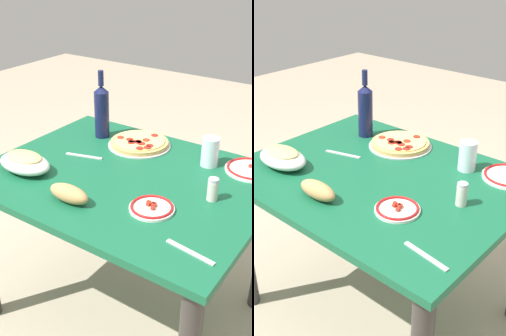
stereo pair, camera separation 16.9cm
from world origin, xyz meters
The scene contains 12 objects.
ground_plane centered at (0.00, 0.00, 0.00)m, with size 8.00×8.00×0.00m, color tan.
dining_table centered at (0.00, 0.00, 0.60)m, with size 1.12×0.88×0.73m.
pepperoni_pizza centered at (0.11, -0.27, 0.74)m, with size 0.29×0.29×0.03m.
baked_pasta_dish centered at (0.36, 0.21, 0.77)m, with size 0.24×0.15×0.08m.
wine_bottle centered at (0.32, -0.26, 0.86)m, with size 0.07×0.07×0.32m.
water_glass centered at (-0.24, -0.27, 0.79)m, with size 0.07×0.07×0.12m, color silver.
side_plate_near centered at (-0.22, 0.16, 0.74)m, with size 0.16×0.16×0.02m.
side_plate_far centered at (-0.40, -0.32, 0.74)m, with size 0.21×0.21×0.02m.
bread_loaf centered at (0.05, 0.28, 0.76)m, with size 0.17×0.07×0.06m, color tan.
spice_shaker centered at (-0.36, -0.02, 0.77)m, with size 0.04×0.04×0.09m.
fork_left centered at (0.25, -0.03, 0.73)m, with size 0.17×0.02×0.01m, color #B7B7BC.
fork_right centered at (-0.44, 0.30, 0.73)m, with size 0.17×0.02×0.01m, color #B7B7BC.
Camera 1 is at (-0.86, 1.23, 1.54)m, focal length 45.37 mm.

